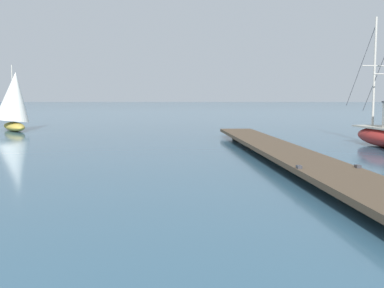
{
  "coord_description": "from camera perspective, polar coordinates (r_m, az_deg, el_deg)",
  "views": [
    {
      "loc": [
        2.25,
        -0.36,
        2.36
      ],
      "look_at": [
        2.19,
        9.21,
        1.4
      ],
      "focal_mm": 44.88,
      "sensor_mm": 36.0,
      "label": 1
    }
  ],
  "objects": [
    {
      "name": "floating_dock",
      "position": [
        17.53,
        10.95,
        -0.93
      ],
      "size": [
        3.46,
        22.7,
        0.53
      ],
      "color": "brown",
      "rests_on": "ground"
    },
    {
      "name": "distant_sailboat",
      "position": [
        34.7,
        -20.41,
        4.8
      ],
      "size": [
        3.43,
        4.38,
        4.47
      ],
      "color": "gold",
      "rests_on": "ground"
    }
  ]
}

